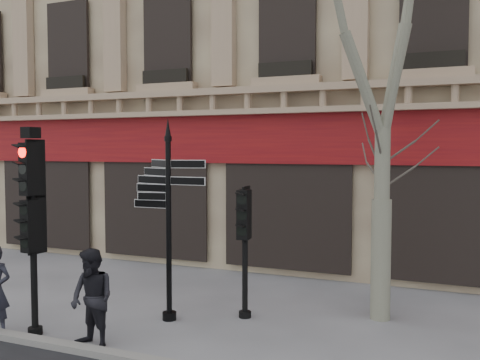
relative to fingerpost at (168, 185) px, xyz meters
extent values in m
plane|color=#5D5E62|center=(1.00, -0.64, -2.64)|extent=(80.00, 80.00, 0.00)
cube|color=gray|center=(1.00, 11.86, 6.36)|extent=(28.00, 15.00, 18.00)
cube|color=#610911|center=(1.00, 4.24, 0.96)|extent=(28.00, 0.25, 1.30)
cube|color=#9F8567|center=(1.00, 4.01, 1.93)|extent=(28.00, 0.35, 0.74)
cylinder|color=black|center=(0.00, 0.00, -0.90)|extent=(0.11, 0.11, 3.48)
cylinder|color=black|center=(0.00, 0.00, -2.56)|extent=(0.27, 0.27, 0.15)
cone|color=black|center=(0.00, 0.00, 1.12)|extent=(0.12, 0.12, 0.35)
cylinder|color=black|center=(-1.79, -1.67, -0.93)|extent=(0.12, 0.12, 3.42)
cylinder|color=black|center=(-1.79, -1.67, -2.57)|extent=(0.25, 0.25, 0.14)
cube|color=black|center=(-1.79, -1.67, -0.66)|extent=(0.43, 0.33, 0.93)
cube|color=black|center=(-1.79, -1.67, 0.34)|extent=(0.43, 0.33, 0.93)
sphere|color=#FF0C05|center=(-1.79, -1.67, 0.59)|extent=(0.20, 0.20, 0.20)
cube|color=black|center=(-1.79, -1.67, 0.98)|extent=(0.24, 0.29, 0.20)
cylinder|color=black|center=(1.30, 0.72, -1.37)|extent=(0.12, 0.12, 2.54)
cylinder|color=black|center=(1.30, 0.72, -2.57)|extent=(0.26, 0.26, 0.14)
cube|color=black|center=(1.30, 0.72, -0.58)|extent=(0.45, 0.34, 0.97)
cylinder|color=gray|center=(3.78, 1.67, -1.46)|extent=(0.39, 0.39, 2.36)
cylinder|color=gray|center=(3.78, 1.67, 0.36)|extent=(0.30, 0.30, 1.50)
imported|color=black|center=(-0.43, -1.77, -1.80)|extent=(0.94, 0.80, 1.67)
camera|label=1|loc=(5.29, -8.89, 0.70)|focal=40.00mm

